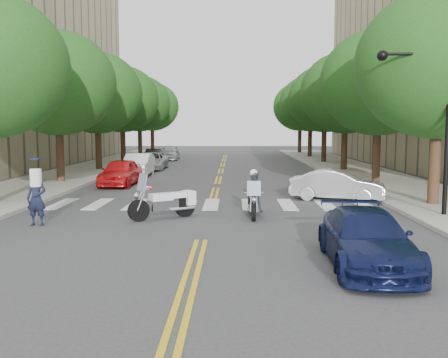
{
  "coord_description": "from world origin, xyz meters",
  "views": [
    {
      "loc": [
        0.89,
        -13.69,
        3.16
      ],
      "look_at": [
        0.56,
        4.11,
        1.3
      ],
      "focal_mm": 40.0,
      "sensor_mm": 36.0,
      "label": 1
    }
  ],
  "objects_px": {
    "officer_standing": "(37,198)",
    "convertible": "(338,185)",
    "motorcycle_parked": "(168,202)",
    "motorcycle_police": "(254,196)",
    "sedan_blue": "(366,239)"
  },
  "relations": [
    {
      "from": "officer_standing",
      "to": "convertible",
      "type": "height_order",
      "value": "officer_standing"
    },
    {
      "from": "convertible",
      "to": "motorcycle_parked",
      "type": "bearing_deg",
      "value": 141.42
    },
    {
      "from": "motorcycle_police",
      "to": "sedan_blue",
      "type": "height_order",
      "value": "motorcycle_police"
    },
    {
      "from": "motorcycle_police",
      "to": "convertible",
      "type": "height_order",
      "value": "motorcycle_police"
    },
    {
      "from": "motorcycle_parked",
      "to": "convertible",
      "type": "height_order",
      "value": "motorcycle_parked"
    },
    {
      "from": "sedan_blue",
      "to": "motorcycle_police",
      "type": "bearing_deg",
      "value": 112.61
    },
    {
      "from": "officer_standing",
      "to": "convertible",
      "type": "bearing_deg",
      "value": 34.36
    },
    {
      "from": "motorcycle_police",
      "to": "officer_standing",
      "type": "distance_m",
      "value": 7.22
    },
    {
      "from": "motorcycle_police",
      "to": "convertible",
      "type": "bearing_deg",
      "value": -131.37
    },
    {
      "from": "motorcycle_parked",
      "to": "officer_standing",
      "type": "distance_m",
      "value": 4.28
    },
    {
      "from": "officer_standing",
      "to": "convertible",
      "type": "distance_m",
      "value": 12.26
    },
    {
      "from": "motorcycle_police",
      "to": "sedan_blue",
      "type": "xyz_separation_m",
      "value": [
        2.3,
        -6.23,
        -0.12
      ]
    },
    {
      "from": "motorcycle_police",
      "to": "sedan_blue",
      "type": "relative_size",
      "value": 0.48
    },
    {
      "from": "motorcycle_police",
      "to": "sedan_blue",
      "type": "bearing_deg",
      "value": 111.91
    },
    {
      "from": "motorcycle_police",
      "to": "motorcycle_parked",
      "type": "relative_size",
      "value": 0.95
    }
  ]
}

